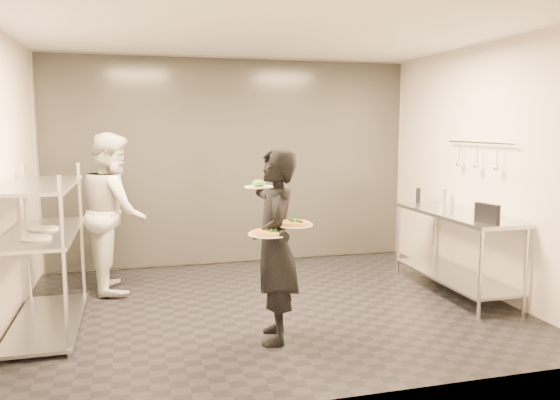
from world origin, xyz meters
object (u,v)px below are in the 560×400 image
object	(u,v)px
pizza_plate_far	(294,224)
salad_plate	(259,185)
prep_counter	(455,238)
bottle_dark	(418,195)
chef	(114,212)
pos_monitor	(487,214)
pass_rack	(43,247)
bottle_clear	(452,203)
pizza_plate_near	(269,233)
bottle_green	(443,200)
waiter	(275,246)

from	to	relation	value
pizza_plate_far	salad_plate	world-z (taller)	salad_plate
prep_counter	pizza_plate_far	world-z (taller)	pizza_plate_far
pizza_plate_far	bottle_dark	size ratio (longest dim) A/B	1.65
chef	bottle_dark	size ratio (longest dim) A/B	9.67
pos_monitor	pizza_plate_far	bearing A→B (deg)	177.09
pass_rack	bottle_clear	xyz separation A→B (m)	(4.34, 0.11, 0.24)
pizza_plate_near	pizza_plate_far	world-z (taller)	pizza_plate_far
prep_counter	bottle_dark	bearing A→B (deg)	92.33
salad_plate	bottle_dark	bearing A→B (deg)	29.61
prep_counter	bottle_clear	size ratio (longest dim) A/B	9.92
chef	pizza_plate_far	xyz separation A→B (m)	(1.52, -2.15, 0.17)
pizza_plate_near	bottle_clear	xyz separation A→B (m)	(2.45, 1.19, -0.00)
salad_plate	bottle_clear	xyz separation A→B (m)	(2.41, 0.66, -0.34)
chef	pizza_plate_near	world-z (taller)	chef
bottle_green	bottle_clear	distance (m)	0.17
bottle_dark	pizza_plate_far	bearing A→B (deg)	-139.67
chef	pizza_plate_near	xyz separation A→B (m)	(1.29, -2.18, 0.11)
chef	pizza_plate_far	size ratio (longest dim) A/B	5.85
pass_rack	salad_plate	distance (m)	2.09
prep_counter	pizza_plate_near	world-z (taller)	pizza_plate_near
waiter	pizza_plate_near	world-z (taller)	waiter
salad_plate	bottle_clear	world-z (taller)	salad_plate
prep_counter	pizza_plate_far	size ratio (longest dim) A/B	5.80
chef	salad_plate	bearing A→B (deg)	-147.51
pass_rack	bottle_green	world-z (taller)	pass_rack
waiter	chef	bearing A→B (deg)	-133.38
chef	pos_monitor	world-z (taller)	chef
pass_rack	pizza_plate_near	size ratio (longest dim) A/B	4.75
pos_monitor	waiter	bearing A→B (deg)	171.66
prep_counter	pos_monitor	bearing A→B (deg)	-99.46
pizza_plate_far	pos_monitor	world-z (taller)	pos_monitor
bottle_dark	salad_plate	bearing A→B (deg)	-150.39
prep_counter	pizza_plate_far	xyz separation A→B (m)	(-2.21, -1.05, 0.45)
prep_counter	waiter	size ratio (longest dim) A/B	1.06
pos_monitor	bottle_clear	xyz separation A→B (m)	(0.13, 0.83, -0.01)
bottle_clear	bottle_dark	distance (m)	0.69
pizza_plate_far	bottle_green	xyz separation A→B (m)	(2.07, 1.10, -0.02)
pizza_plate_far	bottle_clear	xyz separation A→B (m)	(2.22, 1.16, -0.06)
chef	bottle_clear	world-z (taller)	chef
chef	pass_rack	bearing A→B (deg)	144.97
pizza_plate_near	pass_rack	bearing A→B (deg)	150.26
pass_rack	chef	world-z (taller)	chef
bottle_dark	bottle_green	bearing A→B (deg)	-98.44
pass_rack	pos_monitor	world-z (taller)	pass_rack
prep_counter	waiter	distance (m)	2.49
waiter	salad_plate	world-z (taller)	waiter
salad_plate	pos_monitor	xyz separation A→B (m)	(2.28, -0.17, -0.33)
waiter	pizza_plate_near	xyz separation A→B (m)	(-0.11, -0.22, 0.17)
chef	bottle_dark	xyz separation A→B (m)	(3.70, -0.30, 0.11)
pizza_plate_far	pos_monitor	distance (m)	2.12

